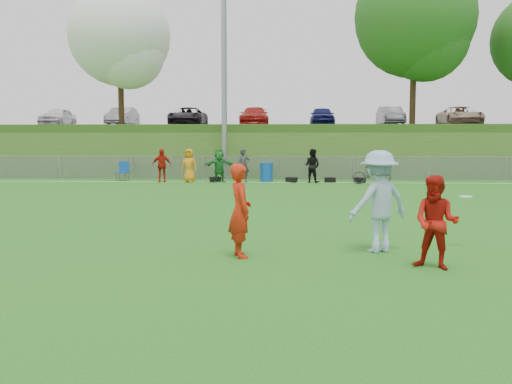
# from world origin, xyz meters

# --- Properties ---
(ground) EXTENTS (120.00, 120.00, 0.00)m
(ground) POSITION_xyz_m (0.00, 0.00, 0.00)
(ground) COLOR #245E13
(ground) RESTS_ON ground
(sideline_far) EXTENTS (60.00, 0.10, 0.01)m
(sideline_far) POSITION_xyz_m (0.00, 18.00, 0.01)
(sideline_far) COLOR white
(sideline_far) RESTS_ON ground
(fence) EXTENTS (58.00, 0.06, 1.30)m
(fence) POSITION_xyz_m (0.00, 20.00, 0.65)
(fence) COLOR gray
(fence) RESTS_ON ground
(light_pole) EXTENTS (1.20, 0.40, 12.15)m
(light_pole) POSITION_xyz_m (-3.00, 20.80, 6.71)
(light_pole) COLOR gray
(light_pole) RESTS_ON ground
(berm) EXTENTS (120.00, 18.00, 3.00)m
(berm) POSITION_xyz_m (0.00, 31.00, 1.50)
(berm) COLOR #2B4D15
(berm) RESTS_ON ground
(parking_lot) EXTENTS (120.00, 12.00, 0.10)m
(parking_lot) POSITION_xyz_m (0.00, 33.00, 3.05)
(parking_lot) COLOR black
(parking_lot) RESTS_ON berm
(tree_white_flowering) EXTENTS (6.30, 6.30, 8.78)m
(tree_white_flowering) POSITION_xyz_m (-9.84, 24.92, 8.32)
(tree_white_flowering) COLOR black
(tree_white_flowering) RESTS_ON berm
(tree_green_near) EXTENTS (7.14, 7.14, 9.95)m
(tree_green_near) POSITION_xyz_m (8.16, 24.42, 9.03)
(tree_green_near) COLOR black
(tree_green_near) RESTS_ON berm
(car_row) EXTENTS (32.04, 5.18, 1.44)m
(car_row) POSITION_xyz_m (-1.17, 32.00, 3.82)
(car_row) COLOR white
(car_row) RESTS_ON parking_lot
(spectator_row) EXTENTS (8.69, 0.95, 1.69)m
(spectator_row) POSITION_xyz_m (-2.59, 18.00, 0.85)
(spectator_row) COLOR #B51C0C
(spectator_row) RESTS_ON ground
(gear_bags) EXTENTS (7.91, 0.52, 0.26)m
(gear_bags) POSITION_xyz_m (1.07, 18.10, 0.13)
(gear_bags) COLOR black
(gear_bags) RESTS_ON ground
(player_red_left) EXTENTS (0.62, 0.75, 1.76)m
(player_red_left) POSITION_xyz_m (-0.35, -0.11, 0.88)
(player_red_left) COLOR red
(player_red_left) RESTS_ON ground
(player_red_center) EXTENTS (0.98, 0.91, 1.61)m
(player_red_center) POSITION_xyz_m (3.07, -0.90, 0.80)
(player_red_center) COLOR #AD140C
(player_red_center) RESTS_ON ground
(player_blue) EXTENTS (1.49, 1.26, 2.00)m
(player_blue) POSITION_xyz_m (2.32, 0.52, 1.00)
(player_blue) COLOR #97B4D2
(player_blue) RESTS_ON ground
(frisbee) EXTENTS (0.26, 0.26, 0.02)m
(frisbee) POSITION_xyz_m (4.16, 1.08, 1.05)
(frisbee) COLOR white
(frisbee) RESTS_ON ground
(recycling_bin) EXTENTS (0.69, 0.69, 0.97)m
(recycling_bin) POSITION_xyz_m (-0.58, 18.57, 0.49)
(recycling_bin) COLOR #0F47A3
(recycling_bin) RESTS_ON ground
(camp_chair) EXTENTS (0.61, 0.62, 1.00)m
(camp_chair) POSITION_xyz_m (-8.19, 18.82, 0.30)
(camp_chair) COLOR #0E479F
(camp_chair) RESTS_ON ground
(bicycle) EXTENTS (1.89, 0.82, 0.96)m
(bicycle) POSITION_xyz_m (4.59, 17.20, 0.48)
(bicycle) COLOR #2B2C2E
(bicycle) RESTS_ON ground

